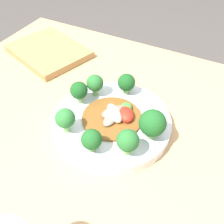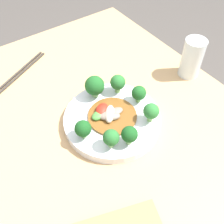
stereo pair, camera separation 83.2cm
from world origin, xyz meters
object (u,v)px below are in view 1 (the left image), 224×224
at_px(broccoli_west, 152,123).
at_px(cutting_board, 49,51).
at_px(broccoli_east, 79,91).
at_px(stirfry_center, 116,115).
at_px(broccoli_north, 92,140).
at_px(broccoli_south, 126,83).
at_px(broccoli_southeast, 95,83).
at_px(broccoli_northeast, 65,119).
at_px(broccoli_northwest, 128,141).
at_px(plate, 112,122).

xyz_separation_m(broccoli_west, cutting_board, (0.40, -0.18, -0.05)).
bearing_deg(broccoli_west, broccoli_east, -6.52).
height_order(broccoli_east, stirfry_center, broccoli_east).
bearing_deg(broccoli_north, broccoli_south, -85.21).
height_order(broccoli_southeast, broccoli_south, broccoli_southeast).
distance_m(broccoli_northeast, broccoli_east, 0.09).
xyz_separation_m(broccoli_northeast, broccoli_northwest, (-0.14, -0.01, -0.00)).
height_order(plate, broccoli_north, broccoli_north).
height_order(broccoli_northwest, stirfry_center, broccoli_northwest).
bearing_deg(plate, broccoli_northwest, 135.08).
height_order(plate, broccoli_east, broccoli_east).
xyz_separation_m(broccoli_east, cutting_board, (0.22, -0.16, -0.05)).
xyz_separation_m(broccoli_west, broccoli_northwest, (0.02, 0.06, -0.00)).
distance_m(broccoli_northeast, broccoli_northwest, 0.14).
height_order(plate, broccoli_northeast, broccoli_northeast).
relative_size(broccoli_west, stirfry_center, 0.50).
height_order(broccoli_south, broccoli_north, same).
height_order(broccoli_east, broccoli_south, broccoli_east).
relative_size(plate, stirfry_center, 2.00).
bearing_deg(plate, broccoli_east, -8.61).
relative_size(broccoli_southeast, cutting_board, 0.20).
relative_size(plate, broccoli_northeast, 4.53).
distance_m(broccoli_north, stirfry_center, 0.10).
distance_m(broccoli_north, cutting_board, 0.42).
xyz_separation_m(broccoli_southeast, broccoli_north, (-0.08, 0.15, -0.00)).
xyz_separation_m(broccoli_west, stirfry_center, (0.09, -0.01, -0.03)).
xyz_separation_m(broccoli_east, broccoli_north, (-0.10, 0.11, -0.00)).
xyz_separation_m(broccoli_west, broccoli_northeast, (0.16, 0.07, -0.00)).
bearing_deg(broccoli_north, broccoli_northwest, -158.35).
relative_size(broccoli_west, broccoli_north, 1.27).
distance_m(plate, stirfry_center, 0.02).
bearing_deg(broccoli_northwest, stirfry_center, -49.75).
bearing_deg(cutting_board, broccoli_southeast, 152.66).
height_order(broccoli_northeast, stirfry_center, broccoli_northeast).
bearing_deg(broccoli_southeast, broccoli_northwest, 139.11).
bearing_deg(broccoli_east, plate, 171.39).
relative_size(stirfry_center, cutting_board, 0.49).
distance_m(broccoli_east, stirfry_center, 0.10).
relative_size(broccoli_northeast, broccoli_east, 1.04).
distance_m(broccoli_west, broccoli_northeast, 0.17).
bearing_deg(broccoli_northwest, cutting_board, -32.92).
height_order(broccoli_northwest, broccoli_north, broccoli_northwest).
distance_m(broccoli_northeast, cutting_board, 0.35).
bearing_deg(stirfry_center, plate, 44.93).
bearing_deg(broccoli_northeast, cutting_board, -45.93).
bearing_deg(broccoli_east, stirfry_center, 175.26).
xyz_separation_m(broccoli_northeast, broccoli_east, (0.02, -0.09, -0.00)).
bearing_deg(broccoli_northwest, plate, -44.92).
xyz_separation_m(broccoli_west, broccoli_southeast, (0.17, -0.06, -0.00)).
distance_m(broccoli_southeast, broccoli_northeast, 0.13).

